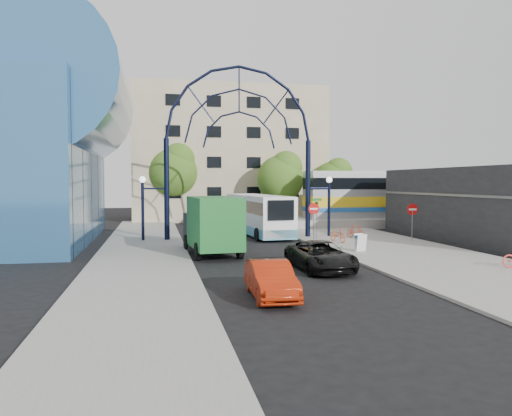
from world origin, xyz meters
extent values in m
plane|color=black|center=(0.00, 0.00, 0.00)|extent=(120.00, 120.00, 0.00)
cube|color=gray|center=(8.00, 4.00, 0.06)|extent=(8.00, 56.00, 0.12)
cube|color=gray|center=(-6.50, 6.00, 0.06)|extent=(5.00, 50.00, 0.12)
cylinder|color=black|center=(-5.00, 14.00, 3.50)|extent=(0.36, 0.36, 7.00)
cylinder|color=black|center=(5.00, 14.00, 3.50)|extent=(0.36, 0.36, 7.00)
cylinder|color=black|center=(-6.60, 14.00, 2.00)|extent=(0.20, 0.20, 4.00)
cylinder|color=black|center=(6.60, 14.00, 2.00)|extent=(0.20, 0.20, 4.00)
sphere|color=white|center=(-6.60, 14.00, 4.20)|extent=(0.44, 0.44, 0.44)
sphere|color=white|center=(6.60, 14.00, 4.20)|extent=(0.44, 0.44, 0.44)
cylinder|color=slate|center=(4.80, 12.00, 1.22)|extent=(0.06, 0.06, 2.20)
cylinder|color=red|center=(4.80, 12.00, 2.22)|extent=(0.80, 0.04, 0.80)
cube|color=white|center=(4.80, 11.97, 2.22)|extent=(0.55, 0.02, 0.12)
cylinder|color=slate|center=(11.00, 10.00, 1.22)|extent=(0.06, 0.06, 2.20)
cylinder|color=red|center=(11.00, 10.00, 2.22)|extent=(0.76, 0.04, 0.76)
cube|color=white|center=(11.00, 9.97, 2.22)|extent=(0.55, 0.02, 0.12)
cylinder|color=slate|center=(5.20, 12.60, 1.52)|extent=(0.05, 0.05, 2.80)
cube|color=#146626|center=(5.20, 12.60, 2.82)|extent=(0.70, 0.03, 0.18)
cube|color=#146626|center=(5.20, 12.60, 2.57)|extent=(0.03, 0.70, 0.18)
cube|color=white|center=(5.60, 5.80, 0.62)|extent=(0.55, 0.26, 0.99)
cube|color=white|center=(5.60, 6.15, 0.62)|extent=(0.55, 0.26, 0.99)
cube|color=#1E59A5|center=(5.60, 5.98, 0.95)|extent=(0.55, 0.42, 0.14)
cylinder|color=#316597|center=(-12.00, 15.00, 10.00)|extent=(9.00, 16.00, 9.00)
cube|color=black|center=(16.00, 10.00, 2.50)|extent=(6.00, 16.00, 5.00)
cube|color=tan|center=(2.00, 35.00, 7.00)|extent=(20.00, 12.00, 14.00)
cube|color=gray|center=(20.00, 22.00, 0.40)|extent=(32.00, 5.00, 0.80)
cube|color=#B7B7BC|center=(20.00, 22.00, 2.90)|extent=(25.00, 3.00, 4.20)
cube|color=gold|center=(20.00, 22.00, 2.30)|extent=(25.10, 3.05, 0.90)
cube|color=black|center=(20.00, 22.00, 3.90)|extent=(25.05, 3.05, 1.00)
cube|color=#1E59A5|center=(20.00, 22.00, 1.60)|extent=(25.10, 3.05, 0.35)
cylinder|color=#382314|center=(6.00, 26.00, 1.26)|extent=(0.36, 0.36, 2.52)
sphere|color=#345A17|center=(6.00, 26.00, 4.34)|extent=(4.48, 4.48, 4.48)
sphere|color=#345A17|center=(6.50, 25.70, 5.46)|extent=(3.08, 3.08, 3.08)
cylinder|color=#382314|center=(-4.00, 30.00, 1.44)|extent=(0.36, 0.36, 2.88)
sphere|color=#345A17|center=(-4.00, 30.00, 4.96)|extent=(5.12, 5.12, 5.12)
sphere|color=#345A17|center=(-3.50, 29.70, 6.24)|extent=(3.52, 3.52, 3.52)
cylinder|color=#382314|center=(12.00, 28.00, 1.17)|extent=(0.36, 0.36, 2.34)
sphere|color=#345A17|center=(12.00, 28.00, 4.03)|extent=(4.16, 4.16, 4.16)
sphere|color=#345A17|center=(12.50, 27.70, 5.07)|extent=(2.86, 2.86, 2.86)
cube|color=white|center=(1.94, 17.03, 1.66)|extent=(3.27, 11.08, 2.75)
cube|color=#61BAD8|center=(1.94, 17.03, 0.52)|extent=(3.30, 11.08, 0.66)
cube|color=black|center=(1.94, 17.03, 2.23)|extent=(3.30, 10.86, 0.85)
cube|color=black|center=(2.38, 11.52, 2.18)|extent=(1.80, 0.27, 1.33)
cube|color=black|center=(1.52, 22.42, 1.52)|extent=(2.28, 0.35, 1.52)
cylinder|color=black|center=(0.50, 20.31, 0.46)|extent=(0.34, 0.93, 0.91)
cylinder|color=black|center=(2.86, 20.49, 0.46)|extent=(0.34, 0.93, 0.91)
cylinder|color=black|center=(1.08, 12.90, 0.46)|extent=(0.34, 0.93, 0.91)
cylinder|color=black|center=(3.44, 13.09, 0.46)|extent=(0.34, 0.93, 0.91)
cube|color=black|center=(-2.88, 9.33, 1.08)|extent=(2.44, 2.53, 2.15)
cube|color=black|center=(-2.98, 10.50, 1.52)|extent=(1.96, 0.26, 0.98)
cube|color=#1B6928|center=(-2.64, 6.40, 1.86)|extent=(2.71, 4.68, 2.74)
cylinder|color=black|center=(-3.98, 8.95, 0.47)|extent=(0.33, 0.96, 0.94)
cylinder|color=black|center=(-1.74, 9.13, 0.47)|extent=(0.33, 0.96, 0.94)
cylinder|color=black|center=(-3.67, 5.14, 0.47)|extent=(0.33, 0.96, 0.94)
cylinder|color=black|center=(-1.43, 5.32, 0.47)|extent=(0.33, 0.96, 0.94)
imported|color=black|center=(1.60, 1.22, 0.67)|extent=(2.40, 4.88, 1.33)
imported|color=#AB240A|center=(-1.85, -3.59, 0.64)|extent=(1.50, 3.95, 1.28)
imported|color=orange|center=(5.95, 10.44, 0.61)|extent=(0.96, 1.95, 0.98)
imported|color=#FA5832|center=(7.93, 12.27, 0.60)|extent=(1.03, 1.64, 0.96)
camera|label=1|loc=(-5.77, -20.36, 4.05)|focal=35.00mm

